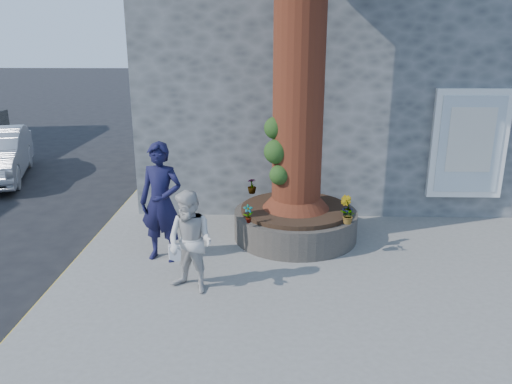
{
  "coord_description": "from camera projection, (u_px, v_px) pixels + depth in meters",
  "views": [
    {
      "loc": [
        0.32,
        -6.82,
        3.73
      ],
      "look_at": [
        0.08,
        1.22,
        1.25
      ],
      "focal_mm": 35.0,
      "sensor_mm": 36.0,
      "label": 1
    }
  ],
  "objects": [
    {
      "name": "ground",
      "position": [
        248.0,
        293.0,
        7.63
      ],
      "size": [
        120.0,
        120.0,
        0.0
      ],
      "primitive_type": "plane",
      "color": "black",
      "rests_on": "ground"
    },
    {
      "name": "pavement",
      "position": [
        338.0,
        263.0,
        8.52
      ],
      "size": [
        9.0,
        8.0,
        0.12
      ],
      "primitive_type": "cube",
      "color": "slate",
      "rests_on": "ground"
    },
    {
      "name": "yellow_line",
      "position": [
        76.0,
        262.0,
        8.67
      ],
      "size": [
        0.1,
        30.0,
        0.01
      ],
      "primitive_type": "cube",
      "color": "yellow",
      "rests_on": "ground"
    },
    {
      "name": "stone_shop",
      "position": [
        352.0,
        61.0,
        13.5
      ],
      "size": [
        10.3,
        8.3,
        6.3
      ],
      "color": "#4B4E50",
      "rests_on": "ground"
    },
    {
      "name": "planter",
      "position": [
        295.0,
        222.0,
        9.39
      ],
      "size": [
        2.3,
        2.3,
        0.6
      ],
      "color": "black",
      "rests_on": "pavement"
    },
    {
      "name": "man",
      "position": [
        161.0,
        202.0,
        8.26
      ],
      "size": [
        0.82,
        0.63,
        2.02
      ],
      "primitive_type": "imported",
      "rotation": [
        0.0,
        0.0,
        -0.22
      ],
      "color": "black",
      "rests_on": "pavement"
    },
    {
      "name": "woman",
      "position": [
        190.0,
        242.0,
        7.26
      ],
      "size": [
        0.93,
        0.86,
        1.54
      ],
      "primitive_type": "imported",
      "rotation": [
        0.0,
        0.0,
        -0.48
      ],
      "color": "beige",
      "rests_on": "pavement"
    },
    {
      "name": "shopping_bag",
      "position": [
        175.0,
        253.0,
        8.44
      ],
      "size": [
        0.23,
        0.17,
        0.28
      ],
      "primitive_type": "cube",
      "rotation": [
        0.0,
        0.0,
        0.3
      ],
      "color": "white",
      "rests_on": "pavement"
    },
    {
      "name": "plant_a",
      "position": [
        248.0,
        214.0,
        8.47
      ],
      "size": [
        0.19,
        0.16,
        0.32
      ],
      "primitive_type": "imported",
      "rotation": [
        0.0,
        0.0,
        0.27
      ],
      "color": "gray",
      "rests_on": "planter"
    },
    {
      "name": "plant_b",
      "position": [
        346.0,
        207.0,
        8.66
      ],
      "size": [
        0.31,
        0.31,
        0.41
      ],
      "primitive_type": "imported",
      "rotation": [
        0.0,
        0.0,
        2.42
      ],
      "color": "gray",
      "rests_on": "planter"
    },
    {
      "name": "plant_c",
      "position": [
        252.0,
        186.0,
        10.09
      ],
      "size": [
        0.21,
        0.21,
        0.31
      ],
      "primitive_type": "imported",
      "rotation": [
        0.0,
        0.0,
        3.38
      ],
      "color": "gray",
      "rests_on": "planter"
    },
    {
      "name": "plant_d",
      "position": [
        349.0,
        216.0,
        8.42
      ],
      "size": [
        0.35,
        0.35,
        0.29
      ],
      "primitive_type": "imported",
      "rotation": [
        0.0,
        0.0,
        5.52
      ],
      "color": "gray",
      "rests_on": "planter"
    }
  ]
}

